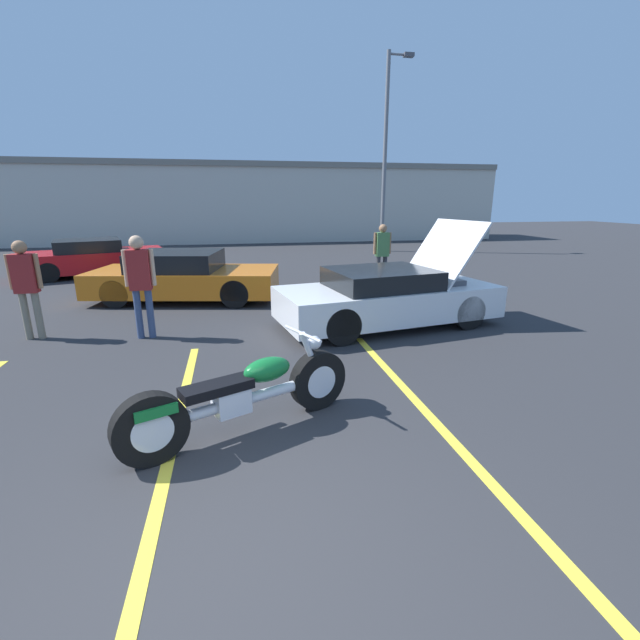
% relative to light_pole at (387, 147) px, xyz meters
% --- Properties ---
extents(ground_plane, '(80.00, 80.00, 0.00)m').
position_rel_light_pole_xyz_m(ground_plane, '(-7.28, -17.36, -4.66)').
color(ground_plane, '#2D2D30').
extents(parking_stripe_middle, '(0.12, 5.71, 0.01)m').
position_rel_light_pole_xyz_m(parking_stripe_middle, '(-7.77, -15.51, -4.66)').
color(parking_stripe_middle, yellow).
rests_on(parking_stripe_middle, ground).
extents(parking_stripe_back, '(0.12, 5.71, 0.01)m').
position_rel_light_pole_xyz_m(parking_stripe_back, '(-4.92, -15.51, -4.66)').
color(parking_stripe_back, yellow).
rests_on(parking_stripe_back, ground).
extents(far_building, '(32.00, 4.20, 4.40)m').
position_rel_light_pole_xyz_m(far_building, '(-7.28, 6.87, -2.33)').
color(far_building, beige).
rests_on(far_building, ground).
extents(light_pole, '(1.21, 0.28, 8.55)m').
position_rel_light_pole_xyz_m(light_pole, '(0.00, 0.00, 0.00)').
color(light_pole, slate).
rests_on(light_pole, ground).
extents(motorcycle, '(2.46, 1.25, 0.99)m').
position_rel_light_pole_xyz_m(motorcycle, '(-7.03, -15.50, -4.24)').
color(motorcycle, black).
rests_on(motorcycle, ground).
extents(show_car_hood_open, '(4.50, 2.44, 2.02)m').
position_rel_light_pole_xyz_m(show_car_hood_open, '(-4.10, -11.94, -4.09)').
color(show_car_hood_open, white).
rests_on(show_car_hood_open, ground).
extents(parked_car_left_row, '(4.59, 3.06, 1.17)m').
position_rel_light_pole_xyz_m(parked_car_left_row, '(-11.54, -4.48, -4.10)').
color(parked_car_left_row, red).
rests_on(parked_car_left_row, ground).
extents(parked_car_right_row, '(4.71, 2.75, 1.19)m').
position_rel_light_pole_xyz_m(parked_car_right_row, '(-8.28, -8.80, -4.09)').
color(parked_car_right_row, orange).
rests_on(parked_car_right_row, ground).
extents(spectator_near_motorcycle, '(0.52, 0.24, 1.83)m').
position_rel_light_pole_xyz_m(spectator_near_motorcycle, '(-8.67, -11.84, -3.56)').
color(spectator_near_motorcycle, '#38476B').
rests_on(spectator_near_motorcycle, ground).
extents(spectator_by_show_car, '(0.52, 0.23, 1.74)m').
position_rel_light_pole_xyz_m(spectator_by_show_car, '(-2.89, -8.04, -3.62)').
color(spectator_by_show_car, '#333338').
rests_on(spectator_by_show_car, ground).
extents(spectator_midground, '(0.52, 0.23, 1.75)m').
position_rel_light_pole_xyz_m(spectator_midground, '(-10.61, -11.52, -3.62)').
color(spectator_midground, gray).
rests_on(spectator_midground, ground).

